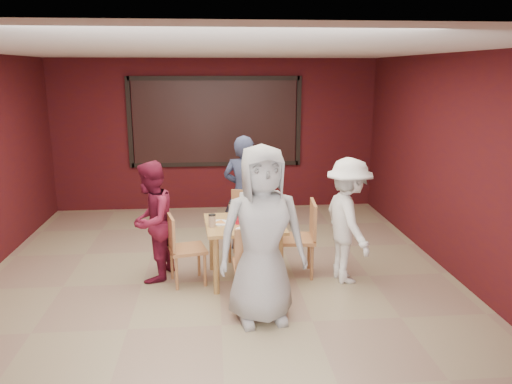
{
  "coord_description": "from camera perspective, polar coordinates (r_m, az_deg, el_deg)",
  "views": [
    {
      "loc": [
        -0.05,
        -5.84,
        2.58
      ],
      "look_at": [
        0.46,
        0.05,
        1.13
      ],
      "focal_mm": 35.0,
      "sensor_mm": 36.0,
      "label": 1
    }
  ],
  "objects": [
    {
      "name": "floor",
      "position": [
        6.38,
        -4.16,
        -10.13
      ],
      "size": [
        7.0,
        7.0,
        0.0
      ],
      "primitive_type": "plane",
      "color": "tan",
      "rests_on": "ground"
    },
    {
      "name": "window_blinds",
      "position": [
        9.34,
        -4.68,
        7.98
      ],
      "size": [
        3.0,
        0.02,
        1.5
      ],
      "primitive_type": "cube",
      "color": "black"
    },
    {
      "name": "dining_table",
      "position": [
        6.2,
        -1.37,
        -4.29
      ],
      "size": [
        1.01,
        1.01,
        0.9
      ],
      "color": "tan",
      "rests_on": "floor"
    },
    {
      "name": "chair_front",
      "position": [
        5.48,
        -0.08,
        -8.02
      ],
      "size": [
        0.48,
        0.48,
        0.97
      ],
      "color": "#B16A45",
      "rests_on": "floor"
    },
    {
      "name": "chair_back",
      "position": [
        7.0,
        -1.16,
        -3.27
      ],
      "size": [
        0.55,
        0.55,
        0.94
      ],
      "color": "#B16A45",
      "rests_on": "floor"
    },
    {
      "name": "chair_left",
      "position": [
        6.19,
        -8.54,
        -6.02
      ],
      "size": [
        0.52,
        0.52,
        0.89
      ],
      "color": "#B16A45",
      "rests_on": "floor"
    },
    {
      "name": "chair_right",
      "position": [
        6.41,
        5.35,
        -4.78
      ],
      "size": [
        0.51,
        0.51,
        0.97
      ],
      "color": "#B16A45",
      "rests_on": "floor"
    },
    {
      "name": "diner_front",
      "position": [
        5.11,
        0.69,
        -4.97
      ],
      "size": [
        0.99,
        0.72,
        1.88
      ],
      "primitive_type": "imported",
      "rotation": [
        0.0,
        0.0,
        0.14
      ],
      "color": "#ABABAB",
      "rests_on": "floor"
    },
    {
      "name": "diner_back",
      "position": [
        7.22,
        -1.4,
        -0.16
      ],
      "size": [
        0.72,
        0.6,
        1.69
      ],
      "primitive_type": "imported",
      "rotation": [
        0.0,
        0.0,
        2.77
      ],
      "color": "#313958",
      "rests_on": "floor"
    },
    {
      "name": "diner_left",
      "position": [
        6.33,
        -11.87,
        -3.32
      ],
      "size": [
        0.75,
        0.86,
        1.51
      ],
      "primitive_type": "imported",
      "rotation": [
        0.0,
        0.0,
        -1.84
      ],
      "color": "maroon",
      "rests_on": "floor"
    },
    {
      "name": "diner_right",
      "position": [
        6.24,
        10.47,
        -3.25
      ],
      "size": [
        0.71,
        1.08,
        1.56
      ],
      "primitive_type": "imported",
      "rotation": [
        0.0,
        0.0,
        1.71
      ],
      "color": "white",
      "rests_on": "floor"
    }
  ]
}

